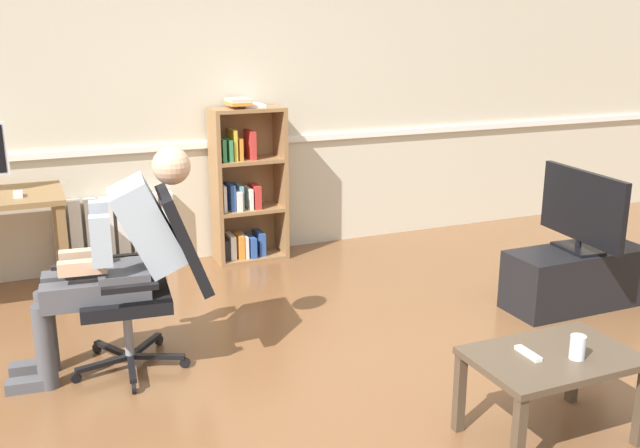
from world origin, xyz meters
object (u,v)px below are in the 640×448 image
Objects in this scene: bookshelf at (245,188)px; coffee_table at (552,366)px; tv_stand at (575,278)px; computer_mouse at (18,194)px; radiator at (116,234)px; office_chair at (152,275)px; spare_remote at (528,353)px; person_seated at (117,256)px; drinking_glass at (578,347)px; tv_screen at (582,209)px.

bookshelf reaches higher than coffee_table.
computer_mouse is at bearing 156.92° from tv_stand.
tv_stand is (3.35, -1.43, -0.57)m from computer_mouse.
office_chair is (-0.02, -1.69, 0.23)m from radiator.
radiator is at bearing -65.26° from spare_remote.
person_seated is at bearing -96.55° from radiator.
office_chair is at bearing 90.00° from person_seated.
bookshelf is 3.15m from drinking_glass.
office_chair is 2.17m from drinking_glass.
coffee_table is at bearing -64.85° from radiator.
radiator is 0.90× the size of office_chair.
spare_remote reaches higher than coffee_table.
bookshelf is at bearing 148.60° from person_seated.
office_chair is 9.18× the size of drinking_glass.
spare_remote is (1.38, -1.40, -0.10)m from office_chair.
drinking_glass reaches higher than coffee_table.
office_chair is at bearing -122.70° from bookshelf.
spare_remote is at bearing -52.20° from computer_mouse.
coffee_table is at bearing -136.05° from tv_stand.
tv_screen is at bearing -4.79° from tv_stand.
coffee_table is (2.12, -2.62, -0.42)m from computer_mouse.
spare_remote is at bearing 148.20° from drinking_glass.
tv_screen is at bearing -35.61° from radiator.
bookshelf is 1.64× the size of tv_screen.
drinking_glass is (1.55, -1.51, -0.06)m from office_chair.
radiator is at bearing 38.29° from computer_mouse.
tv_screen is (2.73, -0.25, 0.14)m from office_chair.
drinking_glass reaches higher than tv_stand.
office_chair is at bearing 136.05° from coffee_table.
radiator is 0.73× the size of person_seated.
computer_mouse reaches higher than radiator.
bookshelf is 3.02m from spare_remote.
radiator reaches higher than coffee_table.
drinking_glass is at bearing 141.93° from tv_screen.
spare_remote is (-1.35, -1.16, 0.23)m from tv_stand.
person_seated is at bearing 89.61° from tv_screen.
office_chair is 2.08m from coffee_table.
computer_mouse is 0.93× the size of drinking_glass.
radiator is 1.20× the size of coffee_table.
computer_mouse is 0.11× the size of tv_stand.
office_chair is 2.76m from tv_stand.
person_seated is at bearing -68.73° from computer_mouse.
office_chair reaches higher than coffee_table.
tv_screen is at bearing -138.33° from spare_remote.
radiator is 1.12× the size of tv_screen.
spare_remote is at bearing 53.27° from person_seated.
office_chair is (0.62, -1.18, -0.25)m from computer_mouse.
spare_remote is (-0.17, 0.11, -0.04)m from drinking_glass.
computer_mouse reaches higher than spare_remote.
person_seated reaches higher than tv_screen.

